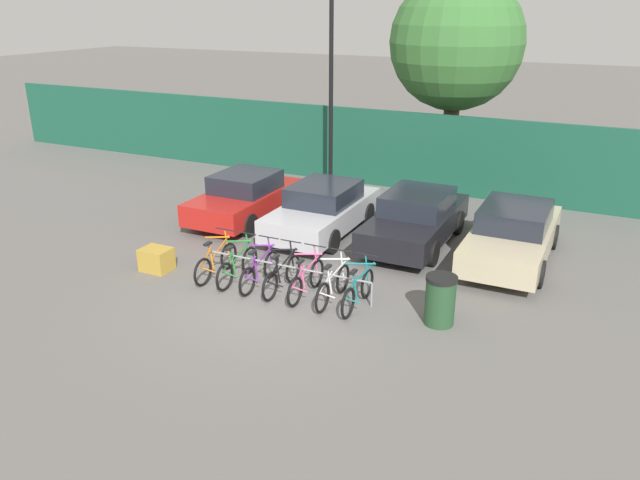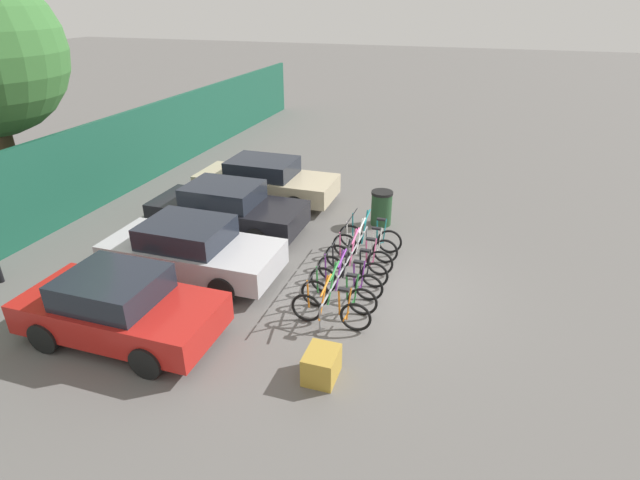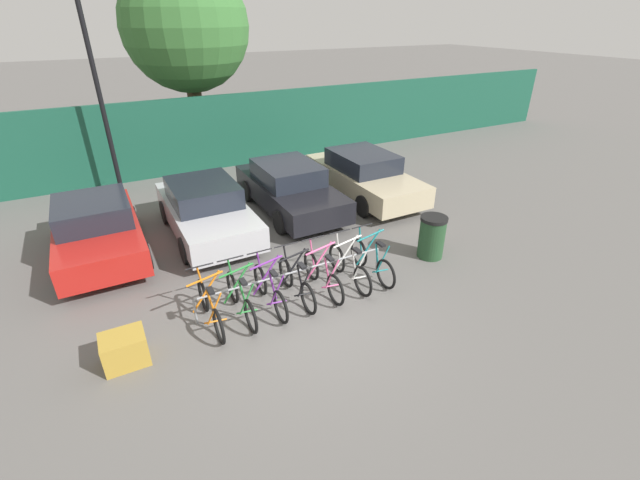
{
  "view_description": "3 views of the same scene",
  "coord_description": "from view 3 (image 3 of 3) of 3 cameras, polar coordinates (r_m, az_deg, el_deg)",
  "views": [
    {
      "loc": [
        6.26,
        -10.45,
        6.08
      ],
      "look_at": [
        0.53,
        1.39,
        1.01
      ],
      "focal_mm": 35.0,
      "sensor_mm": 36.0,
      "label": 1
    },
    {
      "loc": [
        -9.85,
        -1.89,
        6.17
      ],
      "look_at": [
        0.2,
        1.39,
        0.93
      ],
      "focal_mm": 28.0,
      "sensor_mm": 36.0,
      "label": 2
    },
    {
      "loc": [
        -2.95,
        -6.02,
        5.18
      ],
      "look_at": [
        0.65,
        0.71,
        1.11
      ],
      "focal_mm": 24.0,
      "sensor_mm": 36.0,
      "label": 3
    }
  ],
  "objects": [
    {
      "name": "car_silver",
      "position": [
        11.46,
        -14.96,
        3.98
      ],
      "size": [
        1.91,
        4.2,
        1.4
      ],
      "color": "#B7B7BC",
      "rests_on": "ground"
    },
    {
      "name": "bicycle_pink",
      "position": [
        8.87,
        0.38,
        -4.72
      ],
      "size": [
        0.68,
        1.71,
        1.05
      ],
      "rotation": [
        0.0,
        0.0,
        -0.05
      ],
      "color": "black",
      "rests_on": "ground"
    },
    {
      "name": "bicycle_green",
      "position": [
        8.32,
        -10.51,
        -7.76
      ],
      "size": [
        0.68,
        1.71,
        1.05
      ],
      "rotation": [
        0.0,
        0.0,
        -0.02
      ],
      "color": "black",
      "rests_on": "ground"
    },
    {
      "name": "bicycle_purple",
      "position": [
        8.47,
        -6.7,
        -6.73
      ],
      "size": [
        0.68,
        1.71,
        1.05
      ],
      "rotation": [
        0.0,
        0.0,
        -0.02
      ],
      "color": "black",
      "rests_on": "ground"
    },
    {
      "name": "lamp_post",
      "position": [
        14.56,
        -28.4,
        21.25
      ],
      "size": [
        0.24,
        0.44,
        7.72
      ],
      "color": "black",
      "rests_on": "ground"
    },
    {
      "name": "bicycle_teal",
      "position": [
        9.43,
        6.92,
        -2.79
      ],
      "size": [
        0.68,
        1.71,
        1.05
      ],
      "rotation": [
        0.0,
        0.0,
        0.06
      ],
      "color": "black",
      "rests_on": "ground"
    },
    {
      "name": "ground_plane",
      "position": [
        8.48,
        -1.64,
        -9.64
      ],
      "size": [
        120.0,
        120.0,
        0.0
      ],
      "primitive_type": "plane",
      "color": "#605E5B"
    },
    {
      "name": "trash_bin",
      "position": [
        10.4,
        14.68,
        0.42
      ],
      "size": [
        0.63,
        0.63,
        1.03
      ],
      "color": "#234728",
      "rests_on": "ground"
    },
    {
      "name": "bicycle_white",
      "position": [
        9.15,
        3.92,
        -3.68
      ],
      "size": [
        0.68,
        1.71,
        1.05
      ],
      "rotation": [
        0.0,
        0.0,
        -0.04
      ],
      "color": "black",
      "rests_on": "ground"
    },
    {
      "name": "bike_rack",
      "position": [
        8.71,
        -3.4,
        -4.57
      ],
      "size": [
        4.13,
        0.04,
        0.57
      ],
      "color": "gray",
      "rests_on": "ground"
    },
    {
      "name": "bicycle_orange",
      "position": [
        8.21,
        -14.43,
        -8.78
      ],
      "size": [
        0.68,
        1.71,
        1.05
      ],
      "rotation": [
        0.0,
        0.0,
        -0.06
      ],
      "color": "black",
      "rests_on": "ground"
    },
    {
      "name": "tree_behind_hoarding",
      "position": [
        17.74,
        -17.5,
        25.44
      ],
      "size": [
        4.53,
        4.53,
        7.02
      ],
      "color": "brown",
      "rests_on": "ground"
    },
    {
      "name": "car_red",
      "position": [
        11.3,
        -27.6,
        1.25
      ],
      "size": [
        1.91,
        3.91,
        1.4
      ],
      "color": "red",
      "rests_on": "ground"
    },
    {
      "name": "bicycle_black",
      "position": [
        8.65,
        -3.16,
        -5.74
      ],
      "size": [
        0.68,
        1.71,
        1.05
      ],
      "rotation": [
        0.0,
        0.0,
        0.0
      ],
      "color": "black",
      "rests_on": "ground"
    },
    {
      "name": "cargo_crate",
      "position": [
        7.95,
        -24.59,
        -13.12
      ],
      "size": [
        0.7,
        0.56,
        0.55
      ],
      "primitive_type": "cube",
      "color": "#B28C33",
      "rests_on": "ground"
    },
    {
      "name": "car_beige",
      "position": [
        13.6,
        5.85,
        8.63
      ],
      "size": [
        1.91,
        4.52,
        1.4
      ],
      "color": "#C1B28E",
      "rests_on": "ground"
    },
    {
      "name": "hoarding_wall",
      "position": [
        16.27,
        -17.34,
        13.06
      ],
      "size": [
        36.0,
        0.16,
        2.62
      ],
      "primitive_type": "cube",
      "color": "#19513D",
      "rests_on": "ground"
    },
    {
      "name": "car_black",
      "position": [
        12.52,
        -4.11,
        6.97
      ],
      "size": [
        1.91,
        4.35,
        1.4
      ],
      "color": "black",
      "rests_on": "ground"
    }
  ]
}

